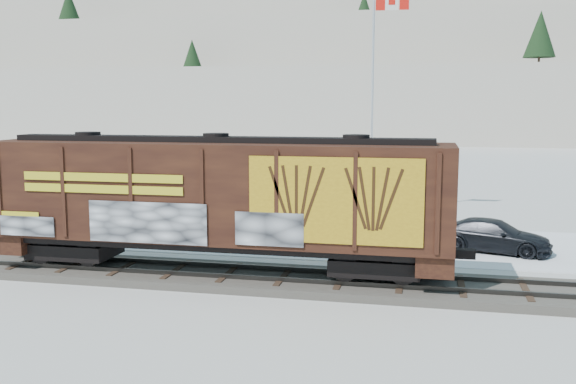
% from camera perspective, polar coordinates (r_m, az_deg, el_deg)
% --- Properties ---
extents(ground, '(500.00, 500.00, 0.00)m').
position_cam_1_polar(ground, '(22.64, -0.35, -8.15)').
color(ground, white).
rests_on(ground, ground).
extents(rail_track, '(50.00, 3.40, 0.43)m').
position_cam_1_polar(rail_track, '(22.60, -0.35, -7.80)').
color(rail_track, '#59544C').
rests_on(rail_track, ground).
extents(parking_strip, '(40.00, 8.00, 0.03)m').
position_cam_1_polar(parking_strip, '(29.79, 2.80, -4.22)').
color(parking_strip, white).
rests_on(parking_strip, ground).
extents(hillside, '(360.00, 110.00, 93.00)m').
position_cam_1_polar(hillside, '(161.31, 10.69, 10.62)').
color(hillside, white).
rests_on(hillside, ground).
extents(hopper_railcar, '(16.24, 3.06, 4.69)m').
position_cam_1_polar(hopper_railcar, '(22.64, -6.34, -0.38)').
color(hopper_railcar, black).
rests_on(hopper_railcar, rail_track).
extents(flagpole, '(2.30, 0.90, 12.38)m').
position_cam_1_polar(flagpole, '(35.61, 7.61, 5.21)').
color(flagpole, silver).
rests_on(flagpole, ground).
extents(car_silver, '(4.15, 1.67, 1.41)m').
position_cam_1_polar(car_silver, '(29.87, -3.66, -2.79)').
color(car_silver, '#9EA1A5').
rests_on(car_silver, parking_strip).
extents(car_white, '(5.36, 2.51, 1.70)m').
position_cam_1_polar(car_white, '(30.58, 1.70, -2.25)').
color(car_white, silver).
rests_on(car_white, parking_strip).
extents(car_dark, '(5.02, 3.11, 1.36)m').
position_cam_1_polar(car_dark, '(28.54, 17.83, -3.71)').
color(car_dark, black).
rests_on(car_dark, parking_strip).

